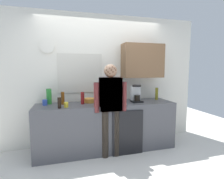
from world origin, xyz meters
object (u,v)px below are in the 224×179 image
Objects in this scene: mixing_bowl at (90,100)px; bottle_dark_sauce at (59,103)px; coffee_maker at (136,94)px; bottle_red_vinegar at (83,98)px; bottle_clear_soda at (49,96)px; bottle_amber_beer at (63,98)px; cup_yellow_cup at (66,105)px; cup_blue_mug at (45,102)px; person_guest at (111,103)px; bottle_green_wine at (107,97)px; dish_soap at (125,98)px; person_at_sink at (111,103)px; bottle_olive_oil at (157,94)px.

bottle_dark_sauce is at bearing -146.26° from mixing_bowl.
coffee_maker is 1.50× the size of bottle_red_vinegar.
bottle_clear_soda is at bearing 114.00° from bottle_dark_sauce.
bottle_amber_beer is 0.27m from cup_yellow_cup.
mixing_bowl is (0.81, 0.05, -0.01)m from cup_blue_mug.
mixing_bowl is (0.74, -0.05, -0.10)m from bottle_clear_soda.
person_guest reaches higher than coffee_maker.
person_guest is at bearing -26.92° from bottle_amber_beer.
bottle_green_wine is 1.67× the size of dish_soap.
person_guest is at bearing -10.80° from cup_yellow_cup.
mixing_bowl is (0.50, 0.06, -0.08)m from bottle_amber_beer.
bottle_dark_sauce is 0.67m from mixing_bowl.
coffee_maker is 0.21× the size of person_at_sink.
bottle_green_wine is 0.72m from cup_yellow_cup.
mixing_bowl is 0.14× the size of person_at_sink.
coffee_maker is at bearing -143.18° from person_guest.
bottle_clear_soda is 0.17× the size of person_at_sink.
bottle_green_wine is 0.19× the size of person_at_sink.
bottle_red_vinegar reaches higher than cup_blue_mug.
dish_soap is at bearing -173.44° from bottle_olive_oil.
person_at_sink is (0.02, -0.14, -0.09)m from bottle_green_wine.
bottle_clear_soda is 0.15m from cup_blue_mug.
bottle_olive_oil is at bearing 13.40° from coffee_maker.
bottle_amber_beer reaches higher than dish_soap.
dish_soap is at bearing -3.41° from bottle_amber_beer.
bottle_green_wine is at bearing 85.81° from person_at_sink.
dish_soap is (0.66, -0.13, 0.04)m from mixing_bowl.
bottle_dark_sauce is 0.11× the size of person_at_sink.
coffee_maker reaches higher than cup_yellow_cup.
bottle_green_wine is 1.36× the size of bottle_red_vinegar.
bottle_red_vinegar is 2.59× the size of cup_yellow_cup.
person_at_sink is (-1.10, -0.41, -0.06)m from bottle_olive_oil.
person_guest is at bearing 0.00° from person_at_sink.
bottle_olive_oil is 1.15m from bottle_green_wine.
person_guest is at bearing -38.33° from bottle_red_vinegar.
coffee_maker is 0.66m from person_guest.
bottle_red_vinegar is (0.59, -0.16, -0.03)m from bottle_clear_soda.
bottle_red_vinegar is 0.14× the size of person_guest.
person_at_sink is (-0.38, -0.33, -0.02)m from dish_soap.
cup_blue_mug is at bearing -179.88° from bottle_olive_oil.
coffee_maker is at bearing -4.52° from bottle_amber_beer.
cup_yellow_cup is at bearing 156.60° from person_at_sink.
bottle_red_vinegar is 0.20m from mixing_bowl.
person_guest reaches higher than cup_blue_mug.
person_guest is (-0.59, -0.29, -0.08)m from coffee_maker.
bottle_red_vinegar is at bearing 129.07° from person_at_sink.
cup_blue_mug is at bearing 176.92° from dish_soap.
bottle_red_vinegar is (-0.41, 0.20, -0.04)m from bottle_green_wine.
mixing_bowl is at bearing 36.58° from bottle_red_vinegar.
bottle_amber_beer is 0.27m from bottle_clear_soda.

